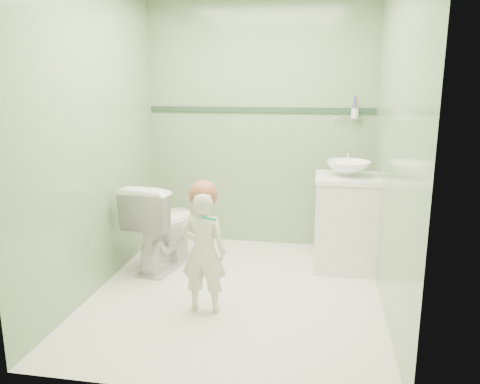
# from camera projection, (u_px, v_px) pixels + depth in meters

# --- Properties ---
(ground) EXTENTS (2.50, 2.50, 0.00)m
(ground) POSITION_uv_depth(u_px,v_px,m) (237.00, 293.00, 3.72)
(ground) COLOR silver
(ground) RESTS_ON ground
(room_shell) EXTENTS (2.50, 2.54, 2.40)m
(room_shell) POSITION_uv_depth(u_px,v_px,m) (236.00, 140.00, 3.44)
(room_shell) COLOR #7DA374
(room_shell) RESTS_ON ground
(trim_stripe) EXTENTS (2.20, 0.02, 0.05)m
(trim_stripe) POSITION_uv_depth(u_px,v_px,m) (259.00, 110.00, 4.60)
(trim_stripe) COLOR #28442F
(trim_stripe) RESTS_ON room_shell
(vanity) EXTENTS (0.52, 0.50, 0.80)m
(vanity) POSITION_uv_depth(u_px,v_px,m) (345.00, 224.00, 4.15)
(vanity) COLOR white
(vanity) RESTS_ON ground
(counter) EXTENTS (0.54, 0.52, 0.04)m
(counter) POSITION_uv_depth(u_px,v_px,m) (348.00, 178.00, 4.06)
(counter) COLOR white
(counter) RESTS_ON vanity
(basin) EXTENTS (0.37, 0.37, 0.13)m
(basin) POSITION_uv_depth(u_px,v_px,m) (348.00, 168.00, 4.04)
(basin) COLOR white
(basin) RESTS_ON counter
(faucet) EXTENTS (0.03, 0.13, 0.18)m
(faucet) POSITION_uv_depth(u_px,v_px,m) (348.00, 156.00, 4.20)
(faucet) COLOR silver
(faucet) RESTS_ON counter
(cup_holder) EXTENTS (0.26, 0.07, 0.21)m
(cup_holder) POSITION_uv_depth(u_px,v_px,m) (354.00, 113.00, 4.40)
(cup_holder) COLOR silver
(cup_holder) RESTS_ON room_shell
(toilet) EXTENTS (0.56, 0.83, 0.78)m
(toilet) POSITION_uv_depth(u_px,v_px,m) (163.00, 225.00, 4.17)
(toilet) COLOR white
(toilet) RESTS_ON ground
(toddler) EXTENTS (0.33, 0.22, 0.89)m
(toddler) POSITION_uv_depth(u_px,v_px,m) (203.00, 252.00, 3.34)
(toddler) COLOR beige
(toddler) RESTS_ON ground
(hair_cap) EXTENTS (0.20, 0.20, 0.20)m
(hair_cap) POSITION_uv_depth(u_px,v_px,m) (203.00, 195.00, 3.27)
(hair_cap) COLOR #9E523A
(hair_cap) RESTS_ON toddler
(teal_toothbrush) EXTENTS (0.11, 0.13, 0.08)m
(teal_toothbrush) POSITION_uv_depth(u_px,v_px,m) (209.00, 218.00, 3.14)
(teal_toothbrush) COLOR #007E6D
(teal_toothbrush) RESTS_ON toddler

